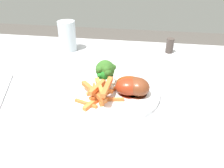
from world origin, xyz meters
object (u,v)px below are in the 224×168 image
broccoli_floret_middle (104,74)px  chicken_drumstick_near (136,86)px  chicken_drumstick_extra (128,87)px  pepper_shaker (170,46)px  carrot_fries_pile (99,93)px  dinner_plate (112,92)px  fork (5,90)px  dining_table (95,109)px  water_glass (67,36)px  chicken_drumstick_far (130,84)px  broccoli_floret_front (105,70)px

broccoli_floret_middle → chicken_drumstick_near: broccoli_floret_middle is taller
chicken_drumstick_extra → pepper_shaker: same height
carrot_fries_pile → chicken_drumstick_near: 0.10m
dinner_plate → fork: dinner_plate is taller
pepper_shaker → dinner_plate: bearing=61.5°
dining_table → water_glass: size_ratio=10.25×
dining_table → chicken_drumstick_far: bearing=157.9°
broccoli_floret_middle → chicken_drumstick_far: 0.08m
chicken_drumstick_extra → dinner_plate: bearing=-13.4°
broccoli_floret_middle → carrot_fries_pile: 0.07m
chicken_drumstick_far → broccoli_floret_middle: bearing=-18.2°
chicken_drumstick_near → chicken_drumstick_extra: (0.02, 0.00, -0.00)m
dining_table → broccoli_floret_middle: (-0.04, 0.02, 0.15)m
dining_table → chicken_drumstick_near: chicken_drumstick_near is taller
pepper_shaker → fork: bearing=36.9°
dinner_plate → carrot_fries_pile: bearing=59.4°
fork → pepper_shaker: 0.61m
chicken_drumstick_far → water_glass: 0.40m
chicken_drumstick_near → fork: bearing=4.3°
broccoli_floret_middle → water_glass: size_ratio=0.46×
broccoli_floret_front → chicken_drumstick_extra: 0.09m
dining_table → chicken_drumstick_extra: chicken_drumstick_extra is taller
chicken_drumstick_far → broccoli_floret_front: bearing=-25.7°
chicken_drumstick_far → water_glass: (0.27, -0.29, 0.02)m
broccoli_floret_front → pepper_shaker: 0.36m
dining_table → water_glass: (0.16, -0.24, 0.16)m
dinner_plate → chicken_drumstick_near: (-0.07, 0.01, 0.03)m
dining_table → carrot_fries_pile: size_ratio=9.61×
carrot_fries_pile → chicken_drumstick_far: (-0.07, -0.05, 0.00)m
chicken_drumstick_extra → water_glass: water_glass is taller
dining_table → broccoli_floret_middle: bearing=150.4°
broccoli_floret_front → chicken_drumstick_far: broccoli_floret_front is taller
pepper_shaker → chicken_drumstick_extra: bearing=68.5°
chicken_drumstick_near → water_glass: size_ratio=1.03×
dinner_plate → fork: (0.31, 0.03, -0.00)m
chicken_drumstick_near → carrot_fries_pile: bearing=23.1°
dining_table → pepper_shaker: (-0.24, -0.28, 0.13)m
broccoli_floret_middle → chicken_drumstick_near: size_ratio=0.45×
broccoli_floret_front → broccoli_floret_middle: bearing=73.4°
dinner_plate → chicken_drumstick_near: 0.07m
chicken_drumstick_far → carrot_fries_pile: bearing=32.6°
chicken_drumstick_far → pepper_shaker: size_ratio=2.38×
broccoli_floret_middle → dinner_plate: bearing=135.5°
chicken_drumstick_far → chicken_drumstick_extra: (0.00, 0.01, 0.00)m
dining_table → fork: fork is taller
fork → pepper_shaker: pepper_shaker is taller
broccoli_floret_front → broccoli_floret_middle: (0.00, 0.01, -0.01)m
pepper_shaker → water_glass: bearing=5.2°
broccoli_floret_middle → chicken_drumstick_near: 0.10m
water_glass → dinner_plate: bearing=127.7°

